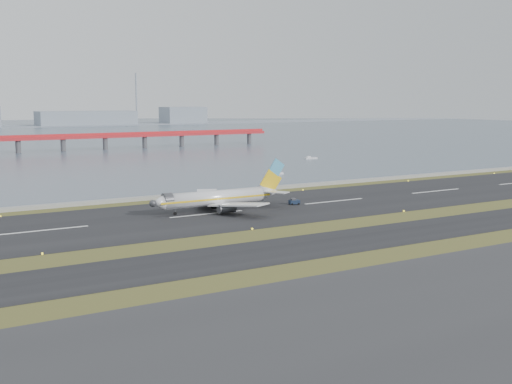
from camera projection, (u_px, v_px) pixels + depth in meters
ground at (270, 236)px, 134.76m from camera, size 1000.00×1000.00×0.00m
apron_strip at (482, 308)px, 87.96m from camera, size 1000.00×50.00×0.10m
taxiway_strip at (303, 247)px, 124.54m from camera, size 1000.00×18.00×0.10m
runway_strip at (207, 214)px, 160.28m from camera, size 1000.00×45.00×0.10m
seawall at (161, 197)px, 185.74m from camera, size 1000.00×2.50×1.00m
red_pier at (63, 138)px, 356.55m from camera, size 260.00×5.00×10.20m
airliner at (220, 198)px, 164.78m from camera, size 38.52×32.89×12.80m
pushback_tug at (294, 202)px, 174.80m from camera, size 3.08×2.13×1.81m
workboat_near at (274, 173)px, 244.92m from camera, size 7.14×2.84×1.69m
workboat_far at (311, 158)px, 310.99m from camera, size 6.31×2.99×1.47m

